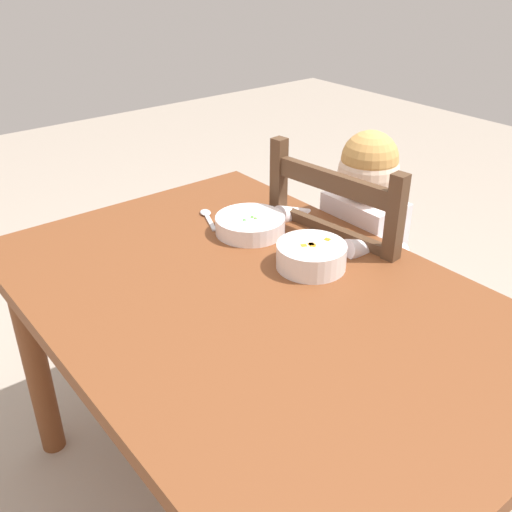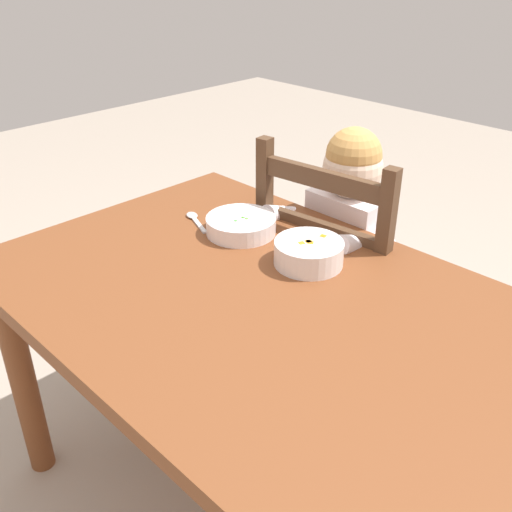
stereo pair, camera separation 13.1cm
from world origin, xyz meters
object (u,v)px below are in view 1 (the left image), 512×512
Objects in this scene: spoon at (207,216)px; bowl_of_carrots at (311,255)px; child_figure at (355,243)px; bowl_of_peas at (250,224)px; dining_chair at (353,295)px; dining_table at (255,331)px.

bowl_of_carrots is at bearing 5.30° from spoon.
child_figure is 0.43m from spoon.
spoon is (-0.27, -0.33, 0.08)m from child_figure.
child_figure is 5.12× the size of bowl_of_peas.
dining_chair is at bearing 50.39° from spoon.
child_figure is at bearing 112.05° from bowl_of_carrots.
dining_table is 0.22m from bowl_of_carrots.
bowl_of_carrots is at bearing 0.01° from bowl_of_peas.
child_figure reaches higher than bowl_of_peas.
spoon is at bearing -166.71° from bowl_of_peas.
bowl_of_peas is 1.11× the size of bowl_of_carrots.
bowl_of_carrots is (-0.01, 0.18, 0.13)m from dining_table.
bowl_of_carrots is 1.25× the size of spoon.
dining_chair is 0.97× the size of child_figure.
child_figure is 7.08× the size of spoon.
dining_chair is 0.18m from child_figure.
dining_chair is at bearing 46.75° from child_figure.
child_figure reaches higher than spoon.
spoon reaches higher than dining_table.
bowl_of_peas is 1.38× the size of spoon.
bowl_of_carrots is (0.24, 0.00, 0.01)m from bowl_of_peas.
child_figure is at bearing 50.47° from spoon.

